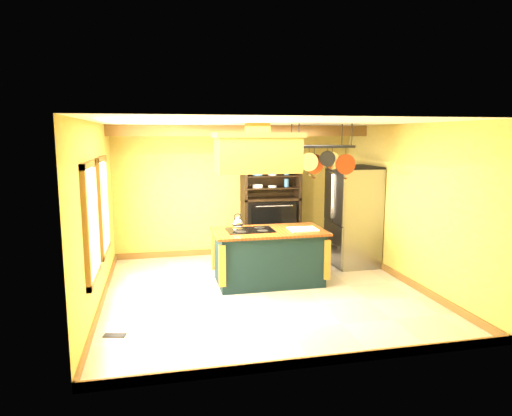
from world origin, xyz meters
name	(u,v)px	position (x,y,z in m)	size (l,w,h in m)	color
floor	(263,292)	(0.00, 0.00, 0.00)	(5.00, 5.00, 0.00)	beige
ceiling	(263,122)	(0.00, 0.00, 2.70)	(5.00, 5.00, 0.00)	white
wall_back	(236,191)	(0.00, 2.50, 1.35)	(5.00, 0.02, 2.70)	gold
wall_front	(318,247)	(0.00, -2.50, 1.35)	(5.00, 0.02, 2.70)	gold
wall_left	(97,215)	(-2.50, 0.00, 1.35)	(0.02, 5.00, 2.70)	gold
wall_right	(407,204)	(2.50, 0.00, 1.35)	(0.02, 5.00, 2.70)	gold
ceiling_beam	(243,131)	(0.00, 1.70, 2.59)	(5.00, 0.15, 0.20)	brown
window_near	(92,222)	(-2.47, -0.80, 1.40)	(0.06, 1.06, 1.56)	brown
window_far	(104,206)	(-2.47, 0.60, 1.40)	(0.06, 1.06, 1.56)	brown
kitchen_island	(269,256)	(0.20, 0.43, 0.47)	(1.89, 1.05, 1.11)	#13292C
range_hood	(257,151)	(0.00, 0.43, 2.25)	(1.43, 0.81, 0.80)	#CC8433
pot_rack	(322,154)	(1.12, 0.43, 2.19)	(1.12, 0.51, 0.85)	black
refrigerator	(353,218)	(2.07, 1.22, 0.92)	(0.82, 0.96, 1.89)	gray
hutch	(270,216)	(0.68, 2.27, 0.83)	(1.20, 0.55, 2.12)	black
floor_register	(115,335)	(-2.21, -1.21, 0.01)	(0.28, 0.12, 0.01)	black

